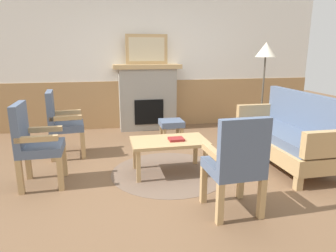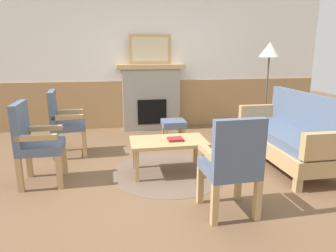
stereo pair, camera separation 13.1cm
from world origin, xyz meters
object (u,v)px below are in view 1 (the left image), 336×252
Objects in this scene: fireplace at (148,97)px; armchair_by_window_left at (34,141)px; couch at (286,135)px; armchair_near_fireplace at (61,121)px; floor_lamp_by_couch at (266,56)px; framed_picture at (147,49)px; footstool at (171,124)px; armchair_front_left at (236,161)px; book_on_table at (176,139)px; coffee_table at (169,144)px.

fireplace is 2.85m from armchair_by_window_left.
fireplace is at bearing 126.32° from couch.
armchair_near_fireplace is 3.59m from floor_lamp_by_couch.
framed_picture is at bearing 90.00° from fireplace.
couch is at bearing -45.03° from footstool.
fireplace is 1.00m from footstool.
armchair_front_left is (1.83, -2.07, 0.00)m from armchair_near_fireplace.
book_on_table reaches higher than footstool.
armchair_front_left is at bearing -83.93° from framed_picture.
couch is 1.60m from book_on_table.
armchair_by_window_left is (-1.93, -1.45, 0.25)m from footstool.
book_on_table is 1.14m from armchair_front_left.
footstool is 2.42m from armchair_by_window_left.
armchair_near_fireplace is (-1.42, 0.95, 0.15)m from coffee_table.
armchair_by_window_left is (-1.64, -2.33, -0.11)m from fireplace.
book_on_table is 1.68m from armchair_by_window_left.
armchair_near_fireplace is at bearing -165.58° from footstool.
armchair_by_window_left is 2.27m from armchair_front_left.
framed_picture is 2.57m from coffee_table.
framed_picture reaches higher than armchair_front_left.
armchair_front_left is at bearing -83.93° from fireplace.
armchair_by_window_left reaches higher than coffee_table.
coffee_table is 0.98× the size of armchair_by_window_left.
couch is 1.07× the size of floor_lamp_by_couch.
armchair_front_left is (0.32, -1.09, 0.08)m from book_on_table.
coffee_table is at bearing 109.93° from armchair_front_left.
armchair_front_left reaches higher than footstool.
coffee_table is at bearing -91.12° from framed_picture.
armchair_front_left reaches higher than book_on_table.
armchair_near_fireplace is at bearing -137.73° from fireplace.
book_on_table is at bearing -177.02° from couch.
fireplace is at bearing 108.29° from footstool.
armchair_by_window_left is at bearing -178.28° from couch.
footstool is 0.24× the size of floor_lamp_by_couch.
framed_picture is 0.48× the size of floor_lamp_by_couch.
couch is 1.69m from coffee_table.
framed_picture is 4.26× the size of book_on_table.
book_on_table is at bearing -89.01° from fireplace.
coffee_table is at bearing -91.12° from fireplace.
armchair_near_fireplace is at bearing 80.44° from armchair_by_window_left.
framed_picture is at bearing 90.99° from book_on_table.
fireplace is at bearing -90.00° from framed_picture.
armchair_by_window_left is at bearing -143.06° from footstool.
book_on_table is at bearing 0.51° from armchair_by_window_left.
floor_lamp_by_couch reaches higher than footstool.
floor_lamp_by_couch is at bearing -0.86° from footstool.
floor_lamp_by_couch is at bearing 7.07° from armchair_near_fireplace.
floor_lamp_by_couch is (1.94, 1.41, 1.00)m from book_on_table.
floor_lamp_by_couch reaches higher than armchair_near_fireplace.
armchair_near_fireplace and armchair_front_left have the same top height.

